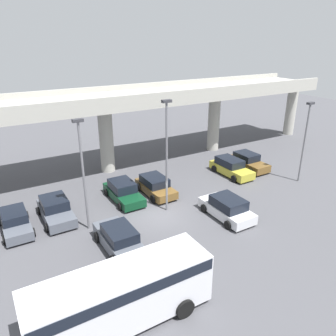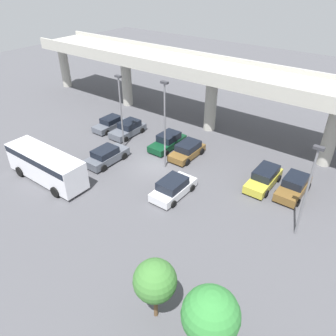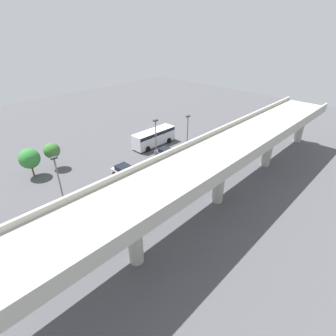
{
  "view_description": "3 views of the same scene",
  "coord_description": "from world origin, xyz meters",
  "px_view_note": "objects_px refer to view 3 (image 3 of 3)",
  "views": [
    {
      "loc": [
        -10.62,
        -19.08,
        12.72
      ],
      "look_at": [
        2.34,
        2.66,
        2.56
      ],
      "focal_mm": 35.0,
      "sensor_mm": 36.0,
      "label": 1
    },
    {
      "loc": [
        17.78,
        -21.37,
        17.5
      ],
      "look_at": [
        2.7,
        -1.28,
        1.45
      ],
      "focal_mm": 35.0,
      "sensor_mm": 36.0,
      "label": 2
    },
    {
      "loc": [
        24.05,
        25.06,
        20.06
      ],
      "look_at": [
        0.33,
        2.26,
        1.7
      ],
      "focal_mm": 28.0,
      "sensor_mm": 36.0,
      "label": 3
    }
  ],
  "objects_px": {
    "parked_car_3": "(184,174)",
    "lamp_post_by_overpass": "(156,145)",
    "parked_car_2": "(167,154)",
    "lamp_post_near_aisle": "(187,136)",
    "tree_front_centre": "(29,159)",
    "parked_car_4": "(168,180)",
    "parked_car_7": "(103,218)",
    "shuttle_bus": "(154,137)",
    "lamp_post_mid_lot": "(59,181)",
    "tree_front_left": "(52,151)",
    "parked_car_0": "(215,155)",
    "parked_car_5": "(125,172)",
    "parked_car_6": "(119,207)",
    "parked_car_1": "(205,160)"
  },
  "relations": [
    {
      "from": "lamp_post_near_aisle",
      "to": "tree_front_centre",
      "type": "height_order",
      "value": "lamp_post_near_aisle"
    },
    {
      "from": "parked_car_2",
      "to": "tree_front_left",
      "type": "distance_m",
      "value": 18.01
    },
    {
      "from": "parked_car_1",
      "to": "tree_front_left",
      "type": "height_order",
      "value": "tree_front_left"
    },
    {
      "from": "tree_front_centre",
      "to": "parked_car_6",
      "type": "bearing_deg",
      "value": 102.96
    },
    {
      "from": "shuttle_bus",
      "to": "parked_car_0",
      "type": "bearing_deg",
      "value": 106.2
    },
    {
      "from": "parked_car_3",
      "to": "lamp_post_mid_lot",
      "type": "relative_size",
      "value": 0.63
    },
    {
      "from": "parked_car_4",
      "to": "shuttle_bus",
      "type": "xyz_separation_m",
      "value": [
        -7.98,
        -11.36,
        0.99
      ]
    },
    {
      "from": "parked_car_7",
      "to": "lamp_post_mid_lot",
      "type": "relative_size",
      "value": 0.61
    },
    {
      "from": "parked_car_7",
      "to": "tree_front_left",
      "type": "xyz_separation_m",
      "value": [
        -2.28,
        -16.46,
        2.25
      ]
    },
    {
      "from": "parked_car_5",
      "to": "tree_front_centre",
      "type": "relative_size",
      "value": 1.03
    },
    {
      "from": "parked_car_2",
      "to": "lamp_post_mid_lot",
      "type": "distance_m",
      "value": 19.2
    },
    {
      "from": "lamp_post_mid_lot",
      "to": "lamp_post_by_overpass",
      "type": "height_order",
      "value": "lamp_post_by_overpass"
    },
    {
      "from": "parked_car_4",
      "to": "parked_car_5",
      "type": "height_order",
      "value": "parked_car_5"
    },
    {
      "from": "lamp_post_near_aisle",
      "to": "lamp_post_mid_lot",
      "type": "height_order",
      "value": "lamp_post_near_aisle"
    },
    {
      "from": "lamp_post_mid_lot",
      "to": "parked_car_2",
      "type": "bearing_deg",
      "value": -176.1
    },
    {
      "from": "parked_car_1",
      "to": "parked_car_4",
      "type": "xyz_separation_m",
      "value": [
        8.42,
        -0.09,
        0.0
      ]
    },
    {
      "from": "parked_car_2",
      "to": "lamp_post_mid_lot",
      "type": "relative_size",
      "value": 0.62
    },
    {
      "from": "parked_car_3",
      "to": "parked_car_6",
      "type": "xyz_separation_m",
      "value": [
        11.29,
        -0.48,
        0.04
      ]
    },
    {
      "from": "parked_car_6",
      "to": "parked_car_1",
      "type": "bearing_deg",
      "value": -90.57
    },
    {
      "from": "shuttle_bus",
      "to": "lamp_post_by_overpass",
      "type": "relative_size",
      "value": 1.0
    },
    {
      "from": "shuttle_bus",
      "to": "lamp_post_mid_lot",
      "type": "height_order",
      "value": "lamp_post_mid_lot"
    },
    {
      "from": "parked_car_7",
      "to": "lamp_post_near_aisle",
      "type": "bearing_deg",
      "value": -81.21
    },
    {
      "from": "parked_car_0",
      "to": "parked_car_3",
      "type": "distance_m",
      "value": 8.42
    },
    {
      "from": "parked_car_5",
      "to": "lamp_post_near_aisle",
      "type": "height_order",
      "value": "lamp_post_near_aisle"
    },
    {
      "from": "lamp_post_by_overpass",
      "to": "lamp_post_mid_lot",
      "type": "bearing_deg",
      "value": -6.58
    },
    {
      "from": "parked_car_5",
      "to": "parked_car_6",
      "type": "distance_m",
      "value": 8.41
    },
    {
      "from": "parked_car_3",
      "to": "tree_front_centre",
      "type": "relative_size",
      "value": 1.07
    },
    {
      "from": "parked_car_4",
      "to": "parked_car_7",
      "type": "xyz_separation_m",
      "value": [
        11.03,
        0.29,
        0.02
      ]
    },
    {
      "from": "parked_car_6",
      "to": "parked_car_7",
      "type": "bearing_deg",
      "value": 98.16
    },
    {
      "from": "parked_car_3",
      "to": "lamp_post_near_aisle",
      "type": "height_order",
      "value": "lamp_post_near_aisle"
    },
    {
      "from": "shuttle_bus",
      "to": "tree_front_left",
      "type": "bearing_deg",
      "value": -16.07
    },
    {
      "from": "parked_car_4",
      "to": "tree_front_centre",
      "type": "relative_size",
      "value": 0.99
    },
    {
      "from": "parked_car_2",
      "to": "tree_front_left",
      "type": "xyz_separation_m",
      "value": [
        14.6,
        -10.3,
        2.24
      ]
    },
    {
      "from": "lamp_post_near_aisle",
      "to": "tree_front_left",
      "type": "height_order",
      "value": "lamp_post_near_aisle"
    },
    {
      "from": "parked_car_4",
      "to": "lamp_post_by_overpass",
      "type": "xyz_separation_m",
      "value": [
        -0.64,
        -3.02,
        4.3
      ]
    },
    {
      "from": "parked_car_0",
      "to": "parked_car_4",
      "type": "xyz_separation_m",
      "value": [
        11.25,
        0.1,
        0.06
      ]
    },
    {
      "from": "shuttle_bus",
      "to": "lamp_post_by_overpass",
      "type": "xyz_separation_m",
      "value": [
        7.34,
        8.33,
        3.31
      ]
    },
    {
      "from": "parked_car_2",
      "to": "tree_front_left",
      "type": "height_order",
      "value": "tree_front_left"
    },
    {
      "from": "parked_car_2",
      "to": "lamp_post_by_overpass",
      "type": "height_order",
      "value": "lamp_post_by_overpass"
    },
    {
      "from": "parked_car_1",
      "to": "parked_car_0",
      "type": "bearing_deg",
      "value": -86.11
    },
    {
      "from": "parked_car_1",
      "to": "parked_car_5",
      "type": "bearing_deg",
      "value": 60.39
    },
    {
      "from": "parked_car_0",
      "to": "tree_front_left",
      "type": "height_order",
      "value": "tree_front_left"
    },
    {
      "from": "parked_car_0",
      "to": "lamp_post_mid_lot",
      "type": "bearing_deg",
      "value": 79.49
    },
    {
      "from": "lamp_post_near_aisle",
      "to": "lamp_post_mid_lot",
      "type": "distance_m",
      "value": 19.84
    },
    {
      "from": "parked_car_0",
      "to": "parked_car_5",
      "type": "relative_size",
      "value": 0.95
    },
    {
      "from": "tree_front_centre",
      "to": "parked_car_5",
      "type": "bearing_deg",
      "value": 133.73
    },
    {
      "from": "parked_car_3",
      "to": "lamp_post_by_overpass",
      "type": "distance_m",
      "value": 5.93
    },
    {
      "from": "parked_car_0",
      "to": "tree_front_left",
      "type": "relative_size",
      "value": 1.02
    },
    {
      "from": "parked_car_2",
      "to": "parked_car_4",
      "type": "height_order",
      "value": "parked_car_2"
    },
    {
      "from": "parked_car_3",
      "to": "parked_car_5",
      "type": "distance_m",
      "value": 8.67
    }
  ]
}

